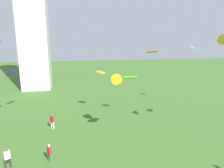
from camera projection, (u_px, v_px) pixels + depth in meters
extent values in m
cylinder|color=#2D3338|center=(10.00, 162.00, 15.56)|extent=(0.16, 0.16, 0.86)
cylinder|color=#2D3338|center=(5.00, 165.00, 15.29)|extent=(0.16, 0.16, 0.86)
cube|color=silver|center=(7.00, 155.00, 15.27)|extent=(0.54, 0.48, 0.68)
sphere|color=brown|center=(6.00, 150.00, 15.17)|extent=(0.25, 0.25, 0.25)
cylinder|color=#51754C|center=(49.00, 157.00, 16.44)|extent=(0.15, 0.15, 0.78)
cylinder|color=#51754C|center=(51.00, 158.00, 16.18)|extent=(0.15, 0.15, 0.78)
cube|color=red|center=(49.00, 150.00, 16.17)|extent=(0.42, 0.49, 0.62)
sphere|color=beige|center=(49.00, 146.00, 16.08)|extent=(0.23, 0.23, 0.23)
cylinder|color=silver|center=(51.00, 125.00, 22.90)|extent=(0.16, 0.16, 0.84)
cylinder|color=silver|center=(54.00, 126.00, 22.69)|extent=(0.16, 0.16, 0.84)
cube|color=red|center=(52.00, 119.00, 22.64)|extent=(0.50, 0.52, 0.67)
sphere|color=brown|center=(52.00, 116.00, 22.55)|extent=(0.25, 0.25, 0.25)
cube|color=#3194ED|center=(192.00, 48.00, 28.74)|extent=(0.93, 0.58, 0.55)
cube|color=#7BE916|center=(130.00, 77.00, 18.03)|extent=(1.64, 1.95, 0.56)
cube|color=#C27129|center=(152.00, 52.00, 21.77)|extent=(1.63, 1.57, 0.38)
cone|color=#BC8708|center=(115.00, 80.00, 20.58)|extent=(1.24, 1.98, 1.63)
cube|color=#1312E2|center=(13.00, 72.00, 26.64)|extent=(1.62, 1.87, 0.87)
cone|color=gold|center=(223.00, 37.00, 17.08)|extent=(1.77, 1.86, 1.38)
cube|color=gold|center=(101.00, 72.00, 26.95)|extent=(1.54, 1.40, 0.44)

